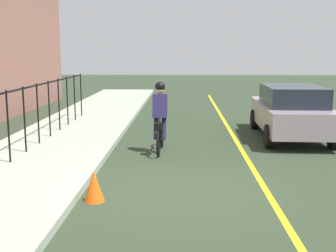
{
  "coord_description": "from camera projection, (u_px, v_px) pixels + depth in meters",
  "views": [
    {
      "loc": [
        -7.8,
        -0.01,
        2.59
      ],
      "look_at": [
        1.4,
        0.29,
        1.0
      ],
      "focal_mm": 46.61,
      "sensor_mm": 36.0,
      "label": 1
    }
  ],
  "objects": [
    {
      "name": "cyclist_lead",
      "position": [
        160.0,
        118.0,
        11.11
      ],
      "size": [
        1.71,
        0.37,
        1.83
      ],
      "rotation": [
        0.0,
        0.0,
        -0.04
      ],
      "color": "black",
      "rests_on": "ground"
    },
    {
      "name": "traffic_cone_near",
      "position": [
        94.0,
        186.0,
        7.56
      ],
      "size": [
        0.36,
        0.36,
        0.55
      ],
      "primitive_type": "cone",
      "color": "#F25B12",
      "rests_on": "ground"
    },
    {
      "name": "lane_line_centre",
      "position": [
        267.0,
        192.0,
        8.07
      ],
      "size": [
        36.0,
        0.12,
        0.01
      ],
      "primitive_type": "cube",
      "color": "yellow",
      "rests_on": "ground"
    },
    {
      "name": "patrol_sedan",
      "position": [
        291.0,
        111.0,
        13.0
      ],
      "size": [
        4.45,
        2.03,
        1.58
      ],
      "rotation": [
        0.0,
        0.0,
        -0.03
      ],
      "color": "gray",
      "rests_on": "ground"
    },
    {
      "name": "sidewalk",
      "position": [
        1.0,
        186.0,
        8.22
      ],
      "size": [
        40.0,
        3.2,
        0.15
      ],
      "primitive_type": "cube",
      "color": "#9AA590",
      "rests_on": "ground"
    },
    {
      "name": "ground_plane",
      "position": [
        181.0,
        192.0,
        8.12
      ],
      "size": [
        80.0,
        80.0,
        0.0
      ],
      "primitive_type": "plane",
      "color": "#2B3825"
    }
  ]
}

